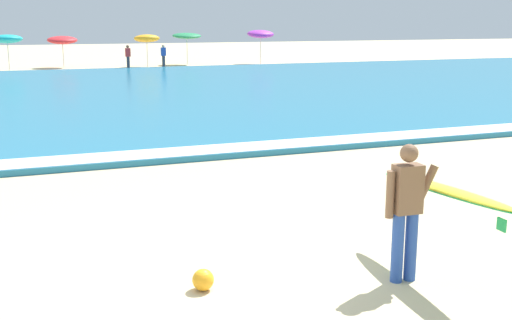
# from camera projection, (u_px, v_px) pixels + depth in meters

# --- Properties ---
(ground_plane) EXTENTS (160.00, 160.00, 0.00)m
(ground_plane) POSITION_uv_depth(u_px,v_px,m) (234.00, 274.00, 8.14)
(ground_plane) COLOR beige
(sea) EXTENTS (120.00, 28.00, 0.14)m
(sea) POSITION_uv_depth(u_px,v_px,m) (76.00, 95.00, 26.83)
(sea) COLOR teal
(sea) RESTS_ON ground
(surf_foam) EXTENTS (120.00, 1.07, 0.01)m
(surf_foam) POSITION_uv_depth(u_px,v_px,m) (133.00, 155.00, 14.59)
(surf_foam) COLOR white
(surf_foam) RESTS_ON sea
(surfer_with_board) EXTENTS (1.02, 2.83, 1.73)m
(surfer_with_board) POSITION_uv_depth(u_px,v_px,m) (426.00, 199.00, 7.79)
(surfer_with_board) COLOR #284CA3
(surfer_with_board) RESTS_ON ground
(beach_umbrella_2) EXTENTS (1.88, 1.91, 2.30)m
(beach_umbrella_2) POSITION_uv_depth(u_px,v_px,m) (7.00, 39.00, 40.21)
(beach_umbrella_2) COLOR beige
(beach_umbrella_2) RESTS_ON ground
(beach_umbrella_3) EXTENTS (1.98, 2.01, 2.16)m
(beach_umbrella_3) POSITION_uv_depth(u_px,v_px,m) (62.00, 40.00, 42.68)
(beach_umbrella_3) COLOR beige
(beach_umbrella_3) RESTS_ON ground
(beach_umbrella_4) EXTENTS (1.74, 1.77, 2.22)m
(beach_umbrella_4) POSITION_uv_depth(u_px,v_px,m) (147.00, 38.00, 43.41)
(beach_umbrella_4) COLOR beige
(beach_umbrella_4) RESTS_ON ground
(beach_umbrella_5) EXTENTS (2.05, 2.07, 2.30)m
(beach_umbrella_5) POSITION_uv_depth(u_px,v_px,m) (187.00, 36.00, 45.48)
(beach_umbrella_5) COLOR beige
(beach_umbrella_5) RESTS_ON ground
(beach_umbrella_6) EXTENTS (1.94, 1.98, 2.50)m
(beach_umbrella_6) POSITION_uv_depth(u_px,v_px,m) (260.00, 34.00, 46.29)
(beach_umbrella_6) COLOR beige
(beach_umbrella_6) RESTS_ON ground
(beachgoer_near_row_mid) EXTENTS (0.32, 0.20, 1.58)m
(beachgoer_near_row_mid) POSITION_uv_depth(u_px,v_px,m) (163.00, 56.00, 41.94)
(beachgoer_near_row_mid) COLOR #383842
(beachgoer_near_row_mid) RESTS_ON ground
(beachgoer_near_row_right) EXTENTS (0.32, 0.20, 1.58)m
(beachgoer_near_row_right) POSITION_uv_depth(u_px,v_px,m) (128.00, 57.00, 40.96)
(beachgoer_near_row_right) COLOR #383842
(beachgoer_near_row_right) RESTS_ON ground
(beach_ball) EXTENTS (0.26, 0.26, 0.26)m
(beach_ball) POSITION_uv_depth(u_px,v_px,m) (203.00, 280.00, 7.63)
(beach_ball) COLOR #F4A31E
(beach_ball) RESTS_ON ground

